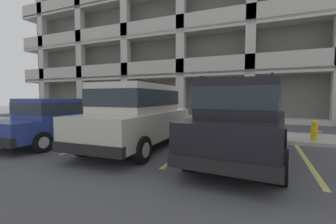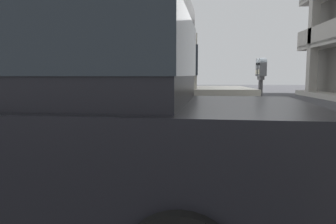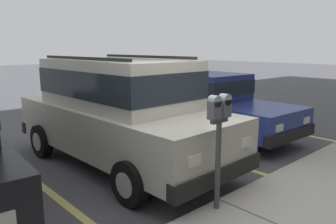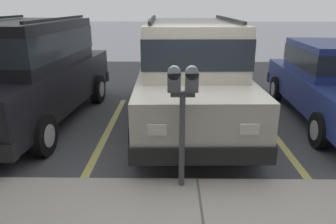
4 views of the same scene
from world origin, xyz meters
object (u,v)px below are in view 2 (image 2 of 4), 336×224
object	(u,v)px
silver_suv	(115,90)
red_sedan	(128,95)
parking_meter_near	(261,82)
dark_hatchback	(18,106)

from	to	relation	value
silver_suv	red_sedan	distance (m)	3.02
silver_suv	parking_meter_near	bearing A→B (deg)	83.85
red_sedan	parking_meter_near	world-z (taller)	parking_meter_near
red_sedan	parking_meter_near	bearing A→B (deg)	44.20
red_sedan	dark_hatchback	world-z (taller)	dark_hatchback
dark_hatchback	parking_meter_near	distance (m)	3.92
dark_hatchback	parking_meter_near	size ratio (longest dim) A/B	3.26
silver_suv	dark_hatchback	bearing A→B (deg)	-3.18
silver_suv	dark_hatchback	xyz separation A→B (m)	(3.12, -0.09, 0.00)
silver_suv	parking_meter_near	xyz separation A→B (m)	(0.21, 2.52, 0.15)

